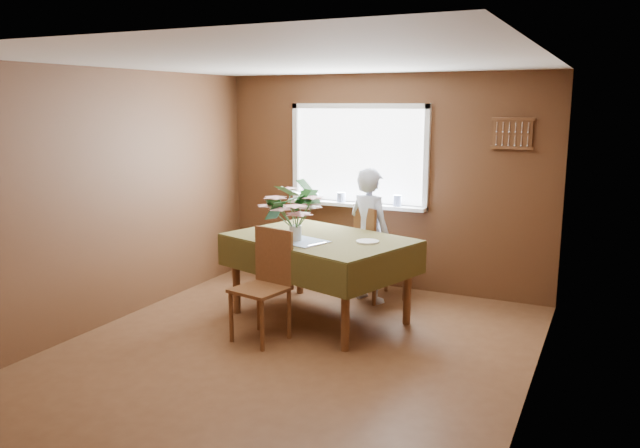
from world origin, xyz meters
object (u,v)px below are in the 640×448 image
at_px(dining_table, 319,247).
at_px(seated_woman, 370,235).
at_px(chair_near, 266,280).
at_px(chair_far, 374,250).
at_px(flower_bouquet, 295,206).

relative_size(dining_table, seated_woman, 1.37).
xyz_separation_m(dining_table, chair_near, (-0.22, -0.69, -0.19)).
xyz_separation_m(chair_far, flower_bouquet, (-0.40, -1.09, 0.62)).
relative_size(chair_far, seated_woman, 0.71).
distance_m(chair_near, seated_woman, 1.54).
bearing_deg(chair_near, flower_bouquet, 89.09).
xyz_separation_m(chair_near, flower_bouquet, (0.09, 0.42, 0.64)).
relative_size(chair_near, seated_woman, 0.69).
bearing_deg(seated_woman, chair_near, 94.46).
distance_m(dining_table, chair_near, 0.75).
height_order(dining_table, chair_near, chair_near).
relative_size(dining_table, flower_bouquet, 3.33).
xyz_separation_m(dining_table, seated_woman, (0.24, 0.77, -0.00)).
relative_size(chair_near, flower_bouquet, 1.68).
xyz_separation_m(chair_near, seated_woman, (0.46, 1.46, 0.19)).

